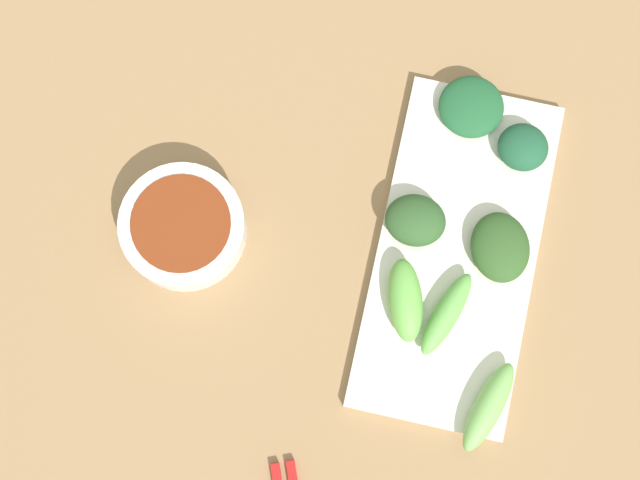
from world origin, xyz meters
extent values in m
cube|color=#98754E|center=(0.00, 0.00, 0.01)|extent=(2.10, 2.10, 0.02)
cylinder|color=white|center=(-0.15, -0.03, 0.04)|extent=(0.12, 0.12, 0.04)
cylinder|color=maroon|center=(-0.15, -0.03, 0.05)|extent=(0.09, 0.09, 0.03)
cube|color=silver|center=(0.10, 0.00, 0.03)|extent=(0.15, 0.33, 0.01)
ellipsoid|color=#2F5323|center=(0.14, 0.01, 0.05)|extent=(0.07, 0.08, 0.03)
ellipsoid|color=#7AB75A|center=(0.16, -0.13, 0.05)|extent=(0.05, 0.09, 0.03)
ellipsoid|color=#69B14F|center=(0.10, -0.06, 0.04)|extent=(0.05, 0.09, 0.02)
ellipsoid|color=#1F5335|center=(0.14, 0.11, 0.05)|extent=(0.05, 0.05, 0.03)
ellipsoid|color=#2E5327|center=(0.06, 0.02, 0.05)|extent=(0.06, 0.05, 0.03)
ellipsoid|color=#6CB84C|center=(0.06, -0.06, 0.05)|extent=(0.05, 0.08, 0.03)
ellipsoid|color=#205930|center=(0.09, 0.14, 0.04)|extent=(0.08, 0.08, 0.02)
camera|label=1|loc=(0.01, -0.18, 0.93)|focal=54.49mm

